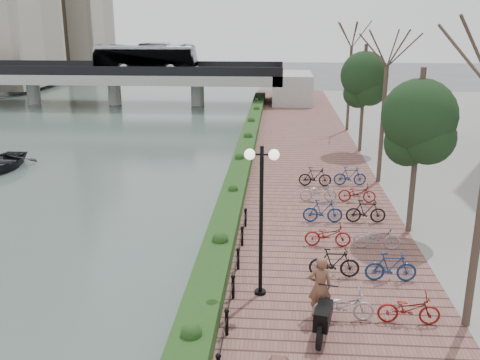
# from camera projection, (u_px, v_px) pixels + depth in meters

# --- Properties ---
(river_water) EXTENTS (30.00, 130.00, 0.02)m
(river_water) POSITION_uv_depth(u_px,v_px,m) (34.00, 146.00, 38.65)
(river_water) COLOR #4B5E57
(river_water) RESTS_ON ground
(promenade) EXTENTS (8.00, 75.00, 0.50)m
(promenade) POSITION_uv_depth(u_px,v_px,m) (301.00, 176.00, 30.08)
(promenade) COLOR brown
(promenade) RESTS_ON ground
(hedge) EXTENTS (1.10, 56.00, 0.60)m
(hedge) POSITION_uv_depth(u_px,v_px,m) (244.00, 155.00, 32.55)
(hedge) COLOR #183C15
(hedge) RESTS_ON promenade
(chain_fence) EXTENTS (0.10, 14.10, 0.70)m
(chain_fence) POSITION_uv_depth(u_px,v_px,m) (230.00, 304.00, 15.27)
(chain_fence) COLOR black
(chain_fence) RESTS_ON promenade
(lamppost) EXTENTS (1.02, 0.32, 4.70)m
(lamppost) POSITION_uv_depth(u_px,v_px,m) (261.00, 189.00, 15.65)
(lamppost) COLOR black
(lamppost) RESTS_ON promenade
(motorcycle) EXTENTS (0.92, 1.86, 1.11)m
(motorcycle) POSITION_uv_depth(u_px,v_px,m) (324.00, 315.00, 14.32)
(motorcycle) COLOR black
(motorcycle) RESTS_ON promenade
(pedestrian) EXTENTS (0.70, 0.49, 1.83)m
(pedestrian) POSITION_uv_depth(u_px,v_px,m) (320.00, 287.00, 15.11)
(pedestrian) COLOR brown
(pedestrian) RESTS_ON promenade
(bicycle_parking) EXTENTS (2.40, 14.69, 1.00)m
(bicycle_parking) POSITION_uv_depth(u_px,v_px,m) (348.00, 223.00, 21.09)
(bicycle_parking) COLOR #9B9CA0
(bicycle_parking) RESTS_ON promenade
(street_trees) EXTENTS (3.20, 37.12, 6.80)m
(street_trees) POSITION_uv_depth(u_px,v_px,m) (396.00, 135.00, 24.22)
(street_trees) COLOR #362920
(street_trees) RESTS_ON promenade
(bridge) EXTENTS (36.00, 10.77, 6.50)m
(bridge) POSITION_uv_depth(u_px,v_px,m) (120.00, 73.00, 56.77)
(bridge) COLOR #9F9F9A
(bridge) RESTS_ON ground
(boat) EXTENTS (3.31, 4.61, 0.95)m
(boat) POSITION_uv_depth(u_px,v_px,m) (0.00, 162.00, 32.20)
(boat) COLOR black
(boat) RESTS_ON river_water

